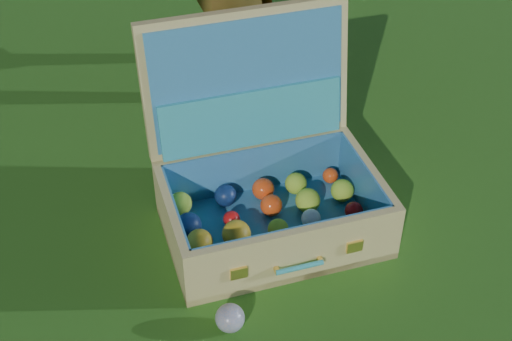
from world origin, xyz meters
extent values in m
plane|color=#215114|center=(0.00, 0.00, 0.00)|extent=(60.00, 60.00, 0.00)
sphere|color=#426EAD|center=(-0.45, -0.07, 0.04)|extent=(0.07, 0.07, 0.07)
cube|color=tan|center=(-0.16, 0.13, 0.01)|extent=(0.68, 0.56, 0.02)
cube|color=tan|center=(-0.22, -0.05, 0.09)|extent=(0.55, 0.22, 0.17)
cube|color=tan|center=(-0.10, 0.30, 0.09)|extent=(0.55, 0.22, 0.17)
cube|color=tan|center=(-0.42, 0.22, 0.09)|extent=(0.14, 0.33, 0.17)
cube|color=tan|center=(0.10, 0.03, 0.09)|extent=(0.14, 0.33, 0.17)
cube|color=teal|center=(-0.16, 0.13, 0.02)|extent=(0.62, 0.51, 0.01)
cube|color=teal|center=(-0.22, -0.03, 0.10)|extent=(0.51, 0.19, 0.15)
cube|color=teal|center=(-0.10, 0.29, 0.10)|extent=(0.51, 0.19, 0.15)
cube|color=teal|center=(-0.41, 0.22, 0.10)|extent=(0.12, 0.33, 0.15)
cube|color=teal|center=(0.09, 0.04, 0.10)|extent=(0.12, 0.33, 0.15)
cube|color=tan|center=(-0.08, 0.36, 0.36)|extent=(0.58, 0.29, 0.39)
cube|color=teal|center=(-0.09, 0.34, 0.37)|extent=(0.53, 0.24, 0.34)
cube|color=teal|center=(-0.09, 0.31, 0.26)|extent=(0.50, 0.22, 0.16)
cube|color=#F2C659|center=(-0.37, -0.01, 0.09)|extent=(0.04, 0.02, 0.03)
cube|color=#F2C659|center=(-0.08, -0.11, 0.09)|extent=(0.04, 0.02, 0.03)
cylinder|color=teal|center=(-0.23, -0.07, 0.07)|extent=(0.12, 0.06, 0.01)
cube|color=#F2C659|center=(-0.28, -0.04, 0.07)|extent=(0.02, 0.02, 0.01)
cube|color=#F2C659|center=(-0.17, -0.08, 0.07)|extent=(0.02, 0.02, 0.01)
sphere|color=white|center=(-0.41, 0.08, 0.06)|extent=(0.07, 0.07, 0.07)
sphere|color=#CBB68F|center=(-0.30, 0.04, 0.06)|extent=(0.07, 0.07, 0.07)
sphere|color=white|center=(-0.21, 0.01, 0.07)|extent=(0.09, 0.09, 0.09)
sphere|color=#CBB68F|center=(-0.09, -0.04, 0.07)|extent=(0.08, 0.08, 0.08)
sphere|color=#B2DB35|center=(0.01, -0.07, 0.06)|extent=(0.07, 0.07, 0.07)
sphere|color=#BA8D18|center=(-0.38, 0.17, 0.06)|extent=(0.07, 0.07, 0.07)
sphere|color=#BA8D18|center=(-0.28, 0.13, 0.07)|extent=(0.08, 0.08, 0.08)
sphere|color=#B2DB35|center=(-0.18, 0.08, 0.06)|extent=(0.06, 0.06, 0.06)
sphere|color=white|center=(-0.08, 0.06, 0.05)|extent=(0.05, 0.05, 0.05)
sphere|color=red|center=(0.04, 0.02, 0.05)|extent=(0.05, 0.05, 0.05)
sphere|color=#0E224A|center=(-0.36, 0.24, 0.06)|extent=(0.07, 0.07, 0.07)
sphere|color=red|center=(-0.25, 0.20, 0.05)|extent=(0.05, 0.05, 0.05)
sphere|color=#FF4C15|center=(-0.13, 0.17, 0.06)|extent=(0.06, 0.06, 0.06)
sphere|color=#B2DB35|center=(-0.04, 0.12, 0.06)|extent=(0.07, 0.07, 0.07)
sphere|color=#B2DB35|center=(0.07, 0.10, 0.06)|extent=(0.07, 0.07, 0.07)
sphere|color=#B2DB35|center=(-0.33, 0.33, 0.06)|extent=(0.07, 0.07, 0.07)
sphere|color=#0E224A|center=(-0.21, 0.28, 0.06)|extent=(0.06, 0.06, 0.06)
sphere|color=#FF4C15|center=(-0.11, 0.24, 0.06)|extent=(0.06, 0.06, 0.06)
sphere|color=#B2DB35|center=(-0.02, 0.20, 0.06)|extent=(0.06, 0.06, 0.06)
sphere|color=#FF4C15|center=(0.09, 0.18, 0.05)|extent=(0.05, 0.05, 0.05)
camera|label=1|loc=(-1.07, -1.00, 1.39)|focal=50.00mm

